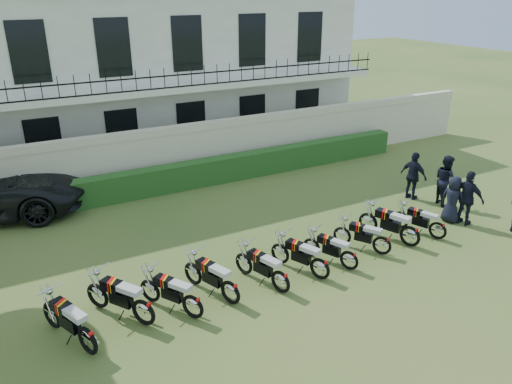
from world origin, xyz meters
The scene contains 18 objects.
ground centered at (0.00, 0.00, 0.00)m, with size 100.00×100.00×0.00m, color #365522.
perimeter_wall centered at (0.00, 8.00, 1.17)m, with size 30.00×0.35×2.30m.
hedge centered at (1.00, 7.20, 0.50)m, with size 18.00×0.60×1.00m, color #224217.
building centered at (0.00, 13.96, 3.71)m, with size 20.40×9.60×7.40m.
motorcycle_0 centered at (-5.10, -0.79, 0.52)m, with size 0.96×1.94×1.13m.
motorcycle_1 centered at (-3.78, -0.39, 0.52)m, with size 1.24×1.79×1.13m.
motorcycle_2 centered at (-2.68, -0.68, 0.48)m, with size 1.08×1.69×1.05m.
motorcycle_3 centered at (-1.66, -0.58, 0.50)m, with size 0.88×1.88×1.08m.
motorcycle_4 centered at (-0.32, -0.73, 0.48)m, with size 0.80×1.85×1.05m.
motorcycle_5 centered at (0.92, -0.68, 0.48)m, with size 0.90×1.80×1.05m.
motorcycle_6 centered at (1.91, -0.66, 0.45)m, with size 0.85×1.66×0.97m.
motorcycle_7 centered at (3.27, -0.44, 0.45)m, with size 1.01×1.58×0.98m.
motorcycle_8 centered at (4.34, -0.45, 0.52)m, with size 0.91×1.98×1.13m.
motorcycle_9 centered at (5.44, -0.51, 0.45)m, with size 0.81×1.69×0.97m.
officer_2 centered at (7.06, -0.13, 0.92)m, with size 1.08×0.45×1.84m, color black.
officer_3 centered at (6.82, 0.24, 0.79)m, with size 0.78×0.50×1.59m, color black.
officer_4 centered at (7.74, 1.40, 0.91)m, with size 0.89×0.69×1.82m, color black.
officer_5 centered at (7.08, 2.28, 0.89)m, with size 1.04×0.43×1.78m, color black.
Camera 1 is at (-5.97, -9.99, 7.29)m, focal length 35.00 mm.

